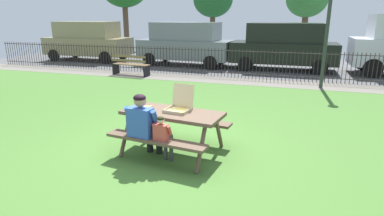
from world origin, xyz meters
The scene contains 15 objects.
ground centered at (0.00, 1.76, -0.01)m, with size 28.00×11.53×0.02m, color #477630.
cobblestone_walkway centered at (0.00, 6.83, 0.00)m, with size 28.00×1.40×0.01m, color slate.
street_asphalt centered at (0.00, 11.13, -0.01)m, with size 28.00×7.21×0.01m, color #515154.
picnic_table_foreground centered at (0.11, -0.06, 0.60)m, with size 1.97×1.69×0.79m.
pizza_box_open centered at (0.21, 0.04, 0.86)m, with size 0.46×0.51×0.46m.
pizza_slice_on_table centered at (-0.47, 0.06, 0.78)m, with size 0.22×0.19×0.02m.
adult_at_table centered at (-0.24, -0.52, 0.66)m, with size 0.63×0.62×1.19m.
child_at_table centered at (0.15, -0.59, 0.52)m, with size 0.36×0.35×0.86m.
iron_fence_streetside centered at (0.00, 7.53, 0.58)m, with size 23.70×0.03×1.14m.
park_bench_left centered at (-4.36, 6.69, 0.42)m, with size 1.63×0.61×0.85m.
lamp_post_walkway centered at (3.04, 6.55, 2.50)m, with size 0.28×0.28×4.10m.
parked_car_far_left centered at (-8.70, 10.03, 1.10)m, with size 4.62×2.00×2.08m.
parked_car_left centered at (-3.07, 10.03, 1.10)m, with size 4.70×2.16×2.08m.
parked_car_center centered at (1.58, 10.03, 1.10)m, with size 4.61×1.96×2.08m.
far_tree_midleft centered at (-3.34, 16.36, 3.37)m, with size 2.59×2.59×4.58m.
Camera 1 is at (2.11, -5.18, 2.44)m, focal length 30.09 mm.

